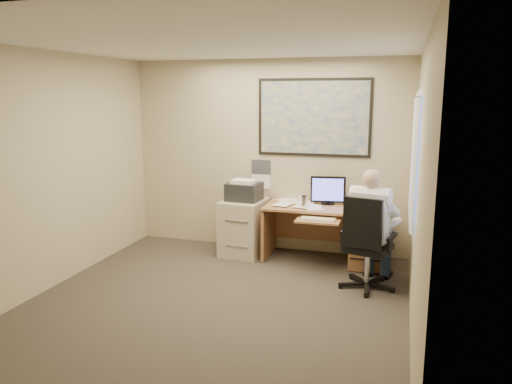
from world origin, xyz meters
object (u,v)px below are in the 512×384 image
(office_chair, at_px, (368,262))
(filing_cabinet, at_px, (244,222))
(desk, at_px, (350,230))
(person, at_px, (369,229))

(office_chair, bearing_deg, filing_cabinet, 168.41)
(desk, relative_size, office_chair, 1.45)
(filing_cabinet, bearing_deg, desk, 6.65)
(desk, xyz_separation_m, filing_cabinet, (-1.47, -0.04, 0.02))
(desk, bearing_deg, filing_cabinet, -178.40)
(filing_cabinet, relative_size, office_chair, 0.96)
(person, bearing_deg, desk, 123.26)
(office_chair, relative_size, person, 0.80)
(desk, bearing_deg, person, -70.61)
(desk, height_order, office_chair, desk)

